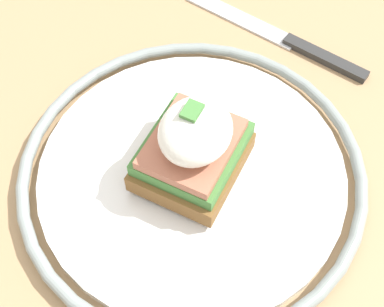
# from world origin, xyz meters

# --- Properties ---
(dining_table) EXTENTS (0.85, 0.85, 0.76)m
(dining_table) POSITION_xyz_m (0.00, 0.00, 0.63)
(dining_table) COLOR tan
(dining_table) RESTS_ON ground_plane
(plate) EXTENTS (0.28, 0.28, 0.02)m
(plate) POSITION_xyz_m (-0.01, -0.01, 0.77)
(plate) COLOR white
(plate) RESTS_ON dining_table
(sandwich) EXTENTS (0.08, 0.07, 0.07)m
(sandwich) POSITION_xyz_m (-0.01, -0.01, 0.80)
(sandwich) COLOR brown
(sandwich) RESTS_ON plate
(knife) EXTENTS (0.05, 0.20, 0.01)m
(knife) POSITION_xyz_m (0.17, -0.02, 0.76)
(knife) COLOR #2D2D2D
(knife) RESTS_ON dining_table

